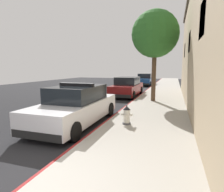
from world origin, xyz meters
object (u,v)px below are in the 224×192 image
at_px(police_cruiser, 76,106).
at_px(parked_car_dark_far, 145,80).
at_px(fire_hydrant, 127,115).
at_px(parked_car_silver_ahead, 127,87).
at_px(street_tree, 155,34).

bearing_deg(police_cruiser, parked_car_dark_far, 90.00).
distance_m(police_cruiser, fire_hydrant, 2.11).
bearing_deg(parked_car_silver_ahead, parked_car_dark_far, 90.42).
bearing_deg(street_tree, parked_car_silver_ahead, 131.49).
bearing_deg(parked_car_silver_ahead, police_cruiser, -90.53).
relative_size(parked_car_silver_ahead, street_tree, 0.85).
relative_size(police_cruiser, street_tree, 0.85).
bearing_deg(street_tree, parked_car_dark_far, 100.65).
relative_size(parked_car_silver_ahead, fire_hydrant, 6.37).
distance_m(police_cruiser, parked_car_dark_far, 18.87).
bearing_deg(street_tree, fire_hydrant, -93.91).
xyz_separation_m(fire_hydrant, street_tree, (0.38, 5.62, 3.85)).
distance_m(parked_car_dark_far, street_tree, 13.89).
bearing_deg(fire_hydrant, street_tree, 86.09).
height_order(parked_car_dark_far, fire_hydrant, parked_car_dark_far).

